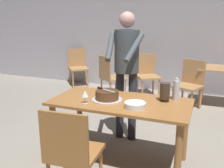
{
  "coord_description": "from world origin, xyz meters",
  "views": [
    {
      "loc": [
        0.89,
        -2.52,
        1.64
      ],
      "look_at": [
        -0.15,
        0.12,
        0.9
      ],
      "focal_mm": 40.57,
      "sensor_mm": 36.0,
      "label": 1
    }
  ],
  "objects_px": {
    "main_dining_table": "(120,111)",
    "hurricane_lamp": "(165,92)",
    "chair_near_side": "(71,151)",
    "background_chair_3": "(190,83)",
    "background_chair_2": "(78,66)",
    "cake_knife": "(103,89)",
    "wine_glass_near": "(85,94)",
    "background_chair_0": "(147,73)",
    "background_chair_1": "(110,76)",
    "plate_stack": "(135,105)",
    "water_bottle": "(176,90)",
    "cake_on_platter": "(107,96)",
    "person_cutting_cake": "(126,63)"
  },
  "relations": [
    {
      "from": "cake_knife",
      "to": "person_cutting_cake",
      "type": "xyz_separation_m",
      "value": [
        0.08,
        0.59,
        0.21
      ]
    },
    {
      "from": "plate_stack",
      "to": "person_cutting_cake",
      "type": "xyz_separation_m",
      "value": [
        -0.35,
        0.75,
        0.3
      ]
    },
    {
      "from": "main_dining_table",
      "to": "background_chair_1",
      "type": "bearing_deg",
      "value": 114.61
    },
    {
      "from": "plate_stack",
      "to": "chair_near_side",
      "type": "xyz_separation_m",
      "value": [
        -0.41,
        -0.59,
        -0.29
      ]
    },
    {
      "from": "hurricane_lamp",
      "to": "chair_near_side",
      "type": "bearing_deg",
      "value": -125.18
    },
    {
      "from": "wine_glass_near",
      "to": "background_chair_1",
      "type": "xyz_separation_m",
      "value": [
        -0.68,
        2.42,
        -0.36
      ]
    },
    {
      "from": "main_dining_table",
      "to": "wine_glass_near",
      "type": "relative_size",
      "value": 10.64
    },
    {
      "from": "background_chair_0",
      "to": "background_chair_1",
      "type": "height_order",
      "value": "same"
    },
    {
      "from": "background_chair_0",
      "to": "background_chair_2",
      "type": "xyz_separation_m",
      "value": [
        -1.84,
        0.26,
        0.0
      ]
    },
    {
      "from": "cake_on_platter",
      "to": "wine_glass_near",
      "type": "xyz_separation_m",
      "value": [
        -0.18,
        -0.19,
        0.05
      ]
    },
    {
      "from": "cake_on_platter",
      "to": "chair_near_side",
      "type": "xyz_separation_m",
      "value": [
        -0.05,
        -0.72,
        -0.31
      ]
    },
    {
      "from": "plate_stack",
      "to": "wine_glass_near",
      "type": "xyz_separation_m",
      "value": [
        -0.54,
        -0.05,
        0.07
      ]
    },
    {
      "from": "chair_near_side",
      "to": "background_chair_3",
      "type": "xyz_separation_m",
      "value": [
        0.76,
        2.96,
        0.0
      ]
    },
    {
      "from": "hurricane_lamp",
      "to": "background_chair_2",
      "type": "height_order",
      "value": "hurricane_lamp"
    },
    {
      "from": "background_chair_2",
      "to": "chair_near_side",
      "type": "bearing_deg",
      "value": -61.78
    },
    {
      "from": "wine_glass_near",
      "to": "background_chair_2",
      "type": "height_order",
      "value": "background_chair_2"
    },
    {
      "from": "cake_knife",
      "to": "wine_glass_near",
      "type": "distance_m",
      "value": 0.24
    },
    {
      "from": "main_dining_table",
      "to": "hurricane_lamp",
      "type": "distance_m",
      "value": 0.54
    },
    {
      "from": "wine_glass_near",
      "to": "background_chair_0",
      "type": "bearing_deg",
      "value": 90.47
    },
    {
      "from": "background_chair_3",
      "to": "cake_on_platter",
      "type": "bearing_deg",
      "value": -107.84
    },
    {
      "from": "cake_knife",
      "to": "background_chair_0",
      "type": "height_order",
      "value": "background_chair_0"
    },
    {
      "from": "background_chair_3",
      "to": "background_chair_1",
      "type": "bearing_deg",
      "value": -180.0
    },
    {
      "from": "water_bottle",
      "to": "background_chair_2",
      "type": "height_order",
      "value": "water_bottle"
    },
    {
      "from": "water_bottle",
      "to": "chair_near_side",
      "type": "bearing_deg",
      "value": -126.63
    },
    {
      "from": "background_chair_2",
      "to": "background_chair_3",
      "type": "distance_m",
      "value": 2.86
    },
    {
      "from": "plate_stack",
      "to": "person_cutting_cake",
      "type": "height_order",
      "value": "person_cutting_cake"
    },
    {
      "from": "hurricane_lamp",
      "to": "background_chair_1",
      "type": "xyz_separation_m",
      "value": [
        -1.46,
        2.03,
        -0.37
      ]
    },
    {
      "from": "wine_glass_near",
      "to": "background_chair_1",
      "type": "relative_size",
      "value": 0.16
    },
    {
      "from": "cake_knife",
      "to": "plate_stack",
      "type": "relative_size",
      "value": 1.17
    },
    {
      "from": "water_bottle",
      "to": "background_chair_0",
      "type": "relative_size",
      "value": 0.28
    },
    {
      "from": "main_dining_table",
      "to": "chair_near_side",
      "type": "xyz_separation_m",
      "value": [
        -0.19,
        -0.76,
        -0.14
      ]
    },
    {
      "from": "chair_near_side",
      "to": "background_chair_2",
      "type": "relative_size",
      "value": 1.0
    },
    {
      "from": "main_dining_table",
      "to": "cake_on_platter",
      "type": "xyz_separation_m",
      "value": [
        -0.15,
        -0.03,
        0.17
      ]
    },
    {
      "from": "wine_glass_near",
      "to": "water_bottle",
      "type": "bearing_deg",
      "value": 28.4
    },
    {
      "from": "plate_stack",
      "to": "background_chair_3",
      "type": "xyz_separation_m",
      "value": [
        0.35,
        2.36,
        -0.29
      ]
    },
    {
      "from": "cake_knife",
      "to": "hurricane_lamp",
      "type": "distance_m",
      "value": 0.69
    },
    {
      "from": "main_dining_table",
      "to": "hurricane_lamp",
      "type": "height_order",
      "value": "hurricane_lamp"
    },
    {
      "from": "background_chair_2",
      "to": "background_chair_3",
      "type": "xyz_separation_m",
      "value": [
        2.76,
        -0.76,
        0.0
      ]
    },
    {
      "from": "water_bottle",
      "to": "background_chair_1",
      "type": "relative_size",
      "value": 0.28
    },
    {
      "from": "cake_knife",
      "to": "chair_near_side",
      "type": "xyz_separation_m",
      "value": [
        0.02,
        -0.75,
        -0.37
      ]
    },
    {
      "from": "cake_on_platter",
      "to": "background_chair_0",
      "type": "relative_size",
      "value": 0.38
    },
    {
      "from": "hurricane_lamp",
      "to": "main_dining_table",
      "type": "bearing_deg",
      "value": -160.09
    },
    {
      "from": "main_dining_table",
      "to": "cake_knife",
      "type": "xyz_separation_m",
      "value": [
        -0.21,
        -0.0,
        0.24
      ]
    },
    {
      "from": "cake_knife",
      "to": "person_cutting_cake",
      "type": "height_order",
      "value": "person_cutting_cake"
    },
    {
      "from": "plate_stack",
      "to": "person_cutting_cake",
      "type": "relative_size",
      "value": 0.13
    },
    {
      "from": "cake_knife",
      "to": "chair_near_side",
      "type": "relative_size",
      "value": 0.29
    },
    {
      "from": "cake_on_platter",
      "to": "background_chair_1",
      "type": "distance_m",
      "value": 2.41
    },
    {
      "from": "plate_stack",
      "to": "water_bottle",
      "type": "height_order",
      "value": "water_bottle"
    },
    {
      "from": "cake_on_platter",
      "to": "background_chair_1",
      "type": "height_order",
      "value": "background_chair_1"
    },
    {
      "from": "cake_knife",
      "to": "chair_near_side",
      "type": "height_order",
      "value": "chair_near_side"
    }
  ]
}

